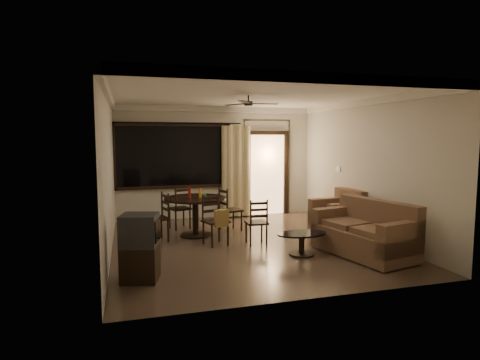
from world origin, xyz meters
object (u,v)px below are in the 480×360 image
object	(u,v)px
dining_table	(195,206)
side_chair	(256,231)
tv_cabinet	(140,247)
dining_chair_south	(216,229)
dining_chair_east	(230,218)
sofa	(366,234)
armchair	(340,216)
dining_chair_north	(180,216)
dining_chair_west	(157,227)
coffee_table	(302,240)

from	to	relation	value
dining_table	side_chair	xyz separation A→B (m)	(1.00, -0.99, -0.37)
tv_cabinet	dining_chair_south	bearing A→B (deg)	62.36
dining_table	dining_chair_east	world-z (taller)	dining_table
sofa	armchair	bearing A→B (deg)	63.67
dining_chair_north	tv_cabinet	size ratio (longest dim) A/B	1.00
armchair	sofa	bearing A→B (deg)	-110.08
side_chair	dining_chair_west	bearing A→B (deg)	-20.70
dining_table	dining_chair_north	size ratio (longest dim) A/B	1.35
dining_chair_south	armchair	world-z (taller)	dining_chair_south
dining_chair_west	dining_chair_east	distance (m)	1.67
coffee_table	side_chair	world-z (taller)	side_chair
dining_chair_south	dining_chair_west	bearing A→B (deg)	134.30
armchair	coffee_table	distance (m)	1.89
dining_chair_south	tv_cabinet	distance (m)	2.14
dining_table	armchair	size ratio (longest dim) A/B	1.27
coffee_table	tv_cabinet	bearing A→B (deg)	-168.94
dining_table	tv_cabinet	xyz separation A→B (m)	(-1.19, -2.40, -0.15)
armchair	coffee_table	bearing A→B (deg)	-146.33
dining_chair_east	coffee_table	xyz separation A→B (m)	(0.73, -2.11, -0.03)
dining_chair_west	armchair	bearing A→B (deg)	67.33
dining_chair_south	dining_chair_north	size ratio (longest dim) A/B	1.00
armchair	side_chair	xyz separation A→B (m)	(-1.96, -0.35, -0.11)
dining_chair_west	tv_cabinet	world-z (taller)	tv_cabinet
dining_chair_east	tv_cabinet	distance (m)	3.31
dining_chair_east	side_chair	xyz separation A→B (m)	(0.20, -1.23, -0.02)
sofa	armchair	world-z (taller)	sofa
dining_table	armchair	bearing A→B (deg)	-12.12
tv_cabinet	dining_chair_east	bearing A→B (deg)	67.63
dining_table	tv_cabinet	world-z (taller)	dining_table
coffee_table	side_chair	bearing A→B (deg)	121.28
dining_chair_north	coffee_table	xyz separation A→B (m)	(1.76, -2.62, -0.03)
coffee_table	side_chair	size ratio (longest dim) A/B	1.00
dining_chair_east	coffee_table	world-z (taller)	dining_chair_east
sofa	side_chair	xyz separation A→B (m)	(-1.61, 1.17, -0.11)
dining_chair_north	side_chair	bearing A→B (deg)	108.53
dining_table	side_chair	distance (m)	1.45
dining_chair_south	sofa	distance (m)	2.72
tv_cabinet	side_chair	xyz separation A→B (m)	(2.19, 1.41, -0.22)
dining_table	tv_cabinet	size ratio (longest dim) A/B	1.34
dining_chair_north	coffee_table	size ratio (longest dim) A/B	1.08
dining_chair_east	armchair	size ratio (longest dim) A/B	0.95
dining_chair_west	armchair	distance (m)	3.79
dining_chair_west	coffee_table	distance (m)	2.85
side_chair	dining_chair_east	bearing A→B (deg)	-78.98
tv_cabinet	sofa	world-z (taller)	tv_cabinet
dining_table	dining_chair_north	xyz separation A→B (m)	(-0.23, 0.75, -0.35)
dining_chair_north	sofa	size ratio (longest dim) A/B	0.51
coffee_table	sofa	bearing A→B (deg)	-15.33
coffee_table	dining_chair_west	bearing A→B (deg)	145.19
armchair	side_chair	world-z (taller)	armchair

